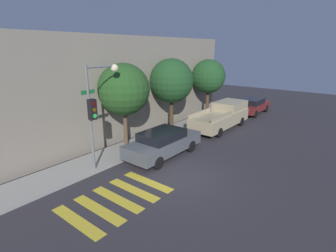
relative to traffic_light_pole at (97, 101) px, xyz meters
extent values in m
plane|color=#2D2B30|center=(1.62, -3.37, -3.32)|extent=(60.00, 60.00, 0.00)
cube|color=gray|center=(1.62, 0.85, -3.25)|extent=(26.00, 2.03, 0.14)
cube|color=gray|center=(1.62, 5.26, -0.15)|extent=(26.00, 6.00, 6.36)
cube|color=gold|center=(-3.05, -2.57, -3.32)|extent=(0.45, 2.60, 0.00)
cube|color=gold|center=(-2.17, -2.57, -3.32)|extent=(0.45, 2.60, 0.00)
cube|color=gold|center=(-1.30, -2.57, -3.32)|extent=(0.45, 2.60, 0.00)
cube|color=gold|center=(-0.42, -2.57, -3.32)|extent=(0.45, 2.60, 0.00)
cube|color=gold|center=(0.45, -2.57, -3.32)|extent=(0.45, 2.60, 0.00)
cylinder|color=slate|center=(-0.38, 0.08, -0.84)|extent=(0.12, 0.12, 4.97)
cube|color=black|center=(-0.38, -0.13, -0.27)|extent=(0.30, 0.30, 0.90)
cylinder|color=#4C0C0C|center=(-0.38, -0.29, 0.00)|extent=(0.18, 0.02, 0.18)
cylinder|color=#593D0A|center=(-0.38, -0.29, -0.27)|extent=(0.18, 0.02, 0.18)
cylinder|color=#26E54C|center=(-0.38, -0.29, -0.54)|extent=(0.18, 0.02, 0.18)
cube|color=#19662D|center=(-0.38, 0.08, 0.47)|extent=(0.70, 0.02, 0.18)
cylinder|color=slate|center=(0.40, 0.08, 1.50)|extent=(1.55, 0.08, 0.08)
sphere|color=#F9E5B2|center=(1.17, 0.08, 1.40)|extent=(0.36, 0.36, 0.36)
cube|color=#4C5156|center=(3.12, -1.27, -2.66)|extent=(4.58, 1.82, 0.67)
cube|color=black|center=(3.00, -1.27, -2.10)|extent=(2.38, 1.60, 0.45)
cylinder|color=black|center=(4.54, -0.45, -3.00)|extent=(0.65, 0.22, 0.65)
cylinder|color=black|center=(4.54, -2.09, -3.00)|extent=(0.65, 0.22, 0.65)
cylinder|color=black|center=(1.69, -0.45, -3.00)|extent=(0.65, 0.22, 0.65)
cylinder|color=black|center=(1.69, -2.09, -3.00)|extent=(0.65, 0.22, 0.65)
cube|color=tan|center=(9.49, -1.27, -2.58)|extent=(5.58, 1.93, 0.84)
cube|color=tan|center=(11.02, -1.27, -1.85)|extent=(2.51, 1.78, 0.62)
cube|color=tan|center=(8.09, -0.42, -2.02)|extent=(2.79, 0.08, 0.28)
cube|color=tan|center=(8.09, -2.12, -2.02)|extent=(2.79, 0.08, 0.28)
cylinder|color=black|center=(11.22, -0.39, -3.00)|extent=(0.65, 0.22, 0.65)
cylinder|color=black|center=(11.22, -2.14, -3.00)|extent=(0.65, 0.22, 0.65)
cylinder|color=black|center=(7.76, -0.39, -3.00)|extent=(0.65, 0.22, 0.65)
cylinder|color=black|center=(7.76, -2.14, -3.00)|extent=(0.65, 0.22, 0.65)
cube|color=maroon|center=(15.52, -1.27, -2.71)|extent=(4.31, 1.84, 0.58)
cube|color=black|center=(15.41, -1.27, -2.20)|extent=(2.24, 1.62, 0.45)
cylinder|color=black|center=(16.86, -0.44, -3.00)|extent=(0.65, 0.22, 0.65)
cylinder|color=black|center=(16.86, -2.10, -3.00)|extent=(0.65, 0.22, 0.65)
cylinder|color=black|center=(14.18, -0.44, -3.00)|extent=(0.65, 0.22, 0.65)
cylinder|color=black|center=(14.18, -2.10, -3.00)|extent=(0.65, 0.22, 0.65)
cylinder|color=brown|center=(2.62, 1.12, -2.13)|extent=(0.23, 0.23, 2.38)
sphere|color=#234C1E|center=(2.62, 1.12, 0.13)|extent=(2.86, 2.86, 2.86)
cylinder|color=#42301E|center=(6.87, 1.12, -2.11)|extent=(0.28, 0.28, 2.42)
sphere|color=#1E4721|center=(6.87, 1.12, 0.20)|extent=(2.95, 2.95, 2.95)
cylinder|color=#4C3823|center=(11.74, 1.12, -2.12)|extent=(0.27, 0.27, 2.41)
sphere|color=#1E4721|center=(11.74, 1.12, 0.10)|extent=(2.72, 2.72, 2.72)
camera|label=1|loc=(-7.04, -9.67, 2.29)|focal=28.00mm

